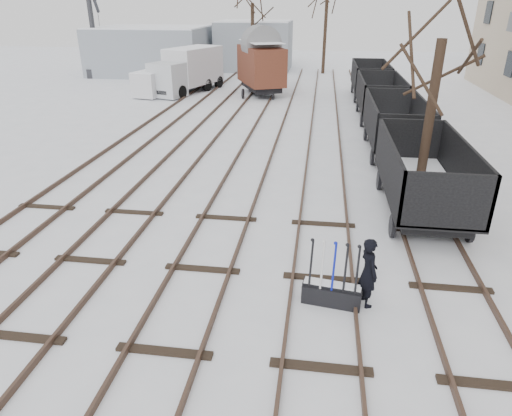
{
  "coord_description": "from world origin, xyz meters",
  "views": [
    {
      "loc": [
        2.71,
        -6.54,
        6.19
      ],
      "look_at": [
        1.18,
        4.32,
        1.2
      ],
      "focal_mm": 32.0,
      "sensor_mm": 36.0,
      "label": 1
    }
  ],
  "objects_px": {
    "ground_frame": "(332,292)",
    "panel_van": "(157,82)",
    "worker": "(368,272)",
    "lorry": "(188,70)",
    "crane": "(97,50)",
    "freight_wagon_a": "(421,186)",
    "box_van_wagon": "(261,64)"
  },
  "relations": [
    {
      "from": "ground_frame",
      "to": "panel_van",
      "type": "distance_m",
      "value": 26.41
    },
    {
      "from": "panel_van",
      "to": "worker",
      "type": "bearing_deg",
      "value": -48.56
    },
    {
      "from": "ground_frame",
      "to": "lorry",
      "type": "xyz_separation_m",
      "value": [
        -10.23,
        24.85,
        1.32
      ]
    },
    {
      "from": "panel_van",
      "to": "crane",
      "type": "xyz_separation_m",
      "value": [
        -8.02,
        7.68,
        1.38
      ]
    },
    {
      "from": "ground_frame",
      "to": "crane",
      "type": "bearing_deg",
      "value": 131.69
    },
    {
      "from": "freight_wagon_a",
      "to": "panel_van",
      "type": "xyz_separation_m",
      "value": [
        -14.98,
        18.12,
        0.02
      ]
    },
    {
      "from": "worker",
      "to": "crane",
      "type": "xyz_separation_m",
      "value": [
        -20.95,
        31.0,
        1.48
      ]
    },
    {
      "from": "worker",
      "to": "lorry",
      "type": "bearing_deg",
      "value": 2.49
    },
    {
      "from": "lorry",
      "to": "crane",
      "type": "bearing_deg",
      "value": 167.34
    },
    {
      "from": "crane",
      "to": "box_van_wagon",
      "type": "bearing_deg",
      "value": -39.83
    },
    {
      "from": "box_van_wagon",
      "to": "panel_van",
      "type": "distance_m",
      "value": 7.55
    },
    {
      "from": "lorry",
      "to": "crane",
      "type": "xyz_separation_m",
      "value": [
        -9.97,
        6.25,
        0.7
      ]
    },
    {
      "from": "box_van_wagon",
      "to": "panel_van",
      "type": "height_order",
      "value": "box_van_wagon"
    },
    {
      "from": "freight_wagon_a",
      "to": "panel_van",
      "type": "distance_m",
      "value": 23.51
    },
    {
      "from": "box_van_wagon",
      "to": "worker",
      "type": "bearing_deg",
      "value": -100.84
    },
    {
      "from": "freight_wagon_a",
      "to": "lorry",
      "type": "bearing_deg",
      "value": 123.67
    },
    {
      "from": "panel_van",
      "to": "lorry",
      "type": "bearing_deg",
      "value": 48.79
    },
    {
      "from": "ground_frame",
      "to": "worker",
      "type": "bearing_deg",
      "value": 16.28
    },
    {
      "from": "lorry",
      "to": "freight_wagon_a",
      "type": "bearing_deg",
      "value": -36.91
    },
    {
      "from": "worker",
      "to": "panel_van",
      "type": "xyz_separation_m",
      "value": [
        -12.93,
        23.32,
        0.1
      ]
    },
    {
      "from": "panel_van",
      "to": "crane",
      "type": "distance_m",
      "value": 11.19
    },
    {
      "from": "box_van_wagon",
      "to": "lorry",
      "type": "relative_size",
      "value": 0.75
    },
    {
      "from": "lorry",
      "to": "worker",
      "type": "bearing_deg",
      "value": -46.66
    },
    {
      "from": "worker",
      "to": "box_van_wagon",
      "type": "height_order",
      "value": "box_van_wagon"
    },
    {
      "from": "crane",
      "to": "lorry",
      "type": "bearing_deg",
      "value": -48.72
    },
    {
      "from": "ground_frame",
      "to": "panel_van",
      "type": "bearing_deg",
      "value": 126.17
    },
    {
      "from": "ground_frame",
      "to": "crane",
      "type": "height_order",
      "value": "crane"
    },
    {
      "from": "freight_wagon_a",
      "to": "panel_van",
      "type": "height_order",
      "value": "freight_wagon_a"
    },
    {
      "from": "crane",
      "to": "worker",
      "type": "bearing_deg",
      "value": -72.59
    },
    {
      "from": "ground_frame",
      "to": "panel_van",
      "type": "relative_size",
      "value": 0.35
    },
    {
      "from": "freight_wagon_a",
      "to": "crane",
      "type": "relative_size",
      "value": 0.66
    },
    {
      "from": "freight_wagon_a",
      "to": "crane",
      "type": "height_order",
      "value": "crane"
    }
  ]
}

